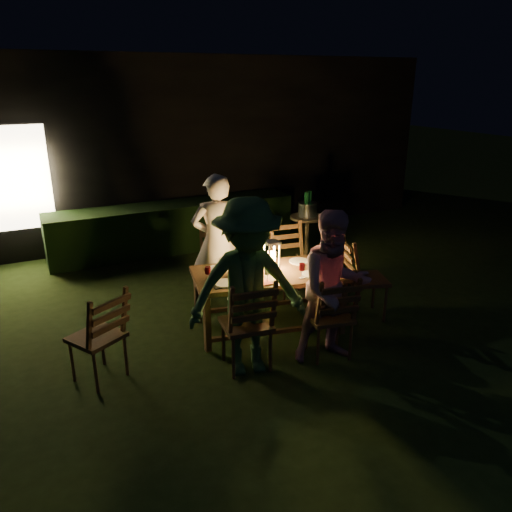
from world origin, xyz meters
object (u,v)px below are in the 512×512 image
ice_bucket (308,209)px  bottle_bucket_b (309,205)px  bottle_bucket_a (306,207)px  lantern (272,257)px  side_table (307,221)px  person_opp_left (248,289)px  chair_far_left (219,283)px  person_house_side (217,241)px  bottle_table (247,262)px  chair_end (364,292)px  chair_far_right (292,275)px  dining_table (269,277)px  chair_spare (100,352)px  person_opp_right (334,288)px  chair_near_left (247,339)px  chair_near_right (329,330)px

ice_bucket → bottle_bucket_b: size_ratio=0.94×
ice_bucket → bottle_bucket_a: bottle_bucket_a is taller
lantern → side_table: bearing=48.1°
person_opp_left → ice_bucket: person_opp_left is taller
chair_far_left → lantern: bearing=132.5°
person_house_side → bottle_bucket_a: person_house_side is taller
chair_far_left → bottle_table: (0.04, -0.79, 0.55)m
chair_end → person_house_side: person_house_side is taller
person_house_side → bottle_bucket_b: (1.98, 0.96, 0.03)m
chair_far_left → chair_far_right: 1.00m
side_table → lantern: bearing=-131.9°
person_opp_left → chair_end: bearing=26.1°
dining_table → chair_end: bearing=0.1°
chair_far_right → bottle_bucket_a: (0.91, 1.13, 0.58)m
lantern → side_table: lantern is taller
chair_far_right → chair_spare: chair_far_right is taller
chair_far_left → person_opp_right: size_ratio=0.62×
dining_table → bottle_bucket_a: size_ratio=5.79×
chair_spare → side_table: chair_spare is taller
person_opp_right → person_opp_left: bearing=180.0°
chair_near_left → chair_far_left: size_ratio=1.05×
person_house_side → bottle_bucket_b: person_house_side is taller
lantern → dining_table: bearing=-146.6°
chair_far_right → chair_spare: size_ratio=1.02×
dining_table → person_opp_right: 0.95m
chair_spare → chair_near_left: bearing=-47.4°
chair_far_left → bottle_bucket_a: size_ratio=3.15×
dining_table → bottle_table: bottle_table is taller
chair_far_left → chair_end: bearing=163.3°
dining_table → chair_spare: chair_spare is taller
lantern → bottle_bucket_b: lantern is taller
chair_far_left → lantern: (0.34, -0.81, 0.57)m
lantern → side_table: (1.59, 1.77, -0.22)m
chair_end → person_house_side: 1.94m
person_opp_left → chair_near_right: bearing=3.1°
chair_far_right → chair_end: 1.03m
chair_far_left → bottle_table: bearing=112.2°
chair_near_right → person_house_side: bearing=119.9°
chair_near_left → ice_bucket: bearing=54.8°
dining_table → person_opp_left: person_opp_left is taller
chair_near_right → bottle_bucket_a: size_ratio=3.10×
chair_spare → ice_bucket: size_ratio=3.36×
bottle_table → chair_near_right: bearing=-59.3°
chair_far_left → person_opp_left: (-0.32, -1.56, 0.60)m
person_house_side → side_table: person_house_side is taller
chair_near_right → person_opp_left: bearing=-176.5°
chair_near_left → person_opp_right: 1.02m
chair_near_right → chair_end: 1.10m
ice_bucket → side_table: bearing=0.0°
chair_far_left → side_table: chair_far_left is taller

